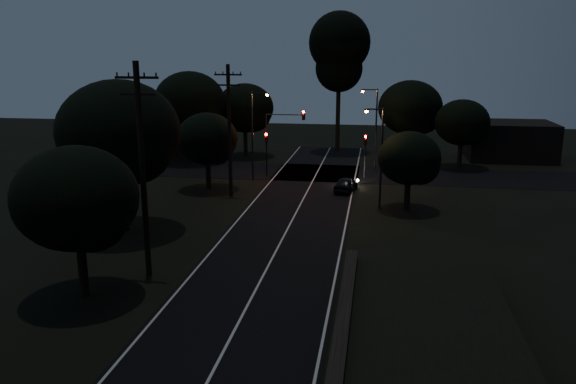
% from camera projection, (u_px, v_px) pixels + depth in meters
% --- Properties ---
extents(road_surface, '(60.00, 70.00, 0.03)m').
position_uv_depth(road_surface, '(302.00, 201.00, 44.14)').
color(road_surface, black).
rests_on(road_surface, ground).
extents(utility_pole_mid, '(2.20, 0.30, 11.00)m').
position_uv_depth(utility_pole_mid, '(142.00, 168.00, 28.22)').
color(utility_pole_mid, black).
rests_on(utility_pole_mid, ground).
extents(utility_pole_far, '(2.20, 0.30, 10.50)m').
position_uv_depth(utility_pole_far, '(229.00, 129.00, 44.57)').
color(utility_pole_far, black).
rests_on(utility_pole_far, ground).
extents(tree_left_b, '(5.74, 5.74, 7.29)m').
position_uv_depth(tree_left_b, '(79.00, 201.00, 25.76)').
color(tree_left_b, black).
rests_on(tree_left_b, ground).
extents(tree_left_c, '(7.75, 7.75, 9.79)m').
position_uv_depth(tree_left_c, '(122.00, 135.00, 35.28)').
color(tree_left_c, black).
rests_on(tree_left_c, ground).
extents(tree_left_d, '(5.13, 5.13, 6.51)m').
position_uv_depth(tree_left_d, '(209.00, 140.00, 47.05)').
color(tree_left_d, black).
rests_on(tree_left_d, ground).
extents(tree_far_nw, '(6.39, 6.39, 8.10)m').
position_uv_depth(tree_far_nw, '(247.00, 109.00, 62.18)').
color(tree_far_nw, black).
rests_on(tree_far_nw, ground).
extents(tree_far_w, '(7.46, 7.46, 9.51)m').
position_uv_depth(tree_far_w, '(192.00, 103.00, 58.86)').
color(tree_far_w, black).
rests_on(tree_far_w, ground).
extents(tree_far_ne, '(6.77, 6.77, 8.57)m').
position_uv_depth(tree_far_ne, '(413.00, 109.00, 59.35)').
color(tree_far_ne, black).
rests_on(tree_far_ne, ground).
extents(tree_far_e, '(5.41, 5.41, 6.87)m').
position_uv_depth(tree_far_e, '(464.00, 124.00, 56.01)').
color(tree_far_e, black).
rests_on(tree_far_e, ground).
extents(tree_right_a, '(4.60, 4.60, 5.85)m').
position_uv_depth(tree_right_a, '(411.00, 160.00, 40.82)').
color(tree_right_a, black).
rests_on(tree_right_a, ground).
extents(tall_pine, '(7.03, 7.03, 15.98)m').
position_uv_depth(tall_pine, '(339.00, 51.00, 64.08)').
color(tall_pine, black).
rests_on(tall_pine, ground).
extents(building_left, '(10.00, 8.00, 4.40)m').
position_uv_depth(building_left, '(159.00, 132.00, 66.67)').
color(building_left, black).
rests_on(building_left, ground).
extents(building_right, '(9.00, 7.00, 4.00)m').
position_uv_depth(building_right, '(509.00, 140.00, 61.57)').
color(building_right, black).
rests_on(building_right, ground).
extents(signal_left, '(0.28, 0.35, 4.10)m').
position_uv_depth(signal_left, '(266.00, 146.00, 52.66)').
color(signal_left, black).
rests_on(signal_left, ground).
extents(signal_right, '(0.28, 0.35, 4.10)m').
position_uv_depth(signal_right, '(365.00, 149.00, 51.25)').
color(signal_right, black).
rests_on(signal_right, ground).
extents(signal_mast, '(3.70, 0.35, 6.25)m').
position_uv_depth(signal_mast, '(284.00, 130.00, 52.04)').
color(signal_mast, black).
rests_on(signal_mast, ground).
extents(streetlight_a, '(1.66, 0.26, 8.00)m').
position_uv_depth(streetlight_a, '(254.00, 130.00, 50.42)').
color(streetlight_a, black).
rests_on(streetlight_a, ground).
extents(streetlight_b, '(1.66, 0.26, 8.00)m').
position_uv_depth(streetlight_b, '(374.00, 124.00, 54.55)').
color(streetlight_b, black).
rests_on(streetlight_b, ground).
extents(streetlight_c, '(1.46, 0.26, 7.50)m').
position_uv_depth(streetlight_c, '(379.00, 151.00, 41.13)').
color(streetlight_c, black).
rests_on(streetlight_c, ground).
extents(car, '(2.11, 3.83, 1.23)m').
position_uv_depth(car, '(346.00, 184.00, 47.16)').
color(car, black).
rests_on(car, ground).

